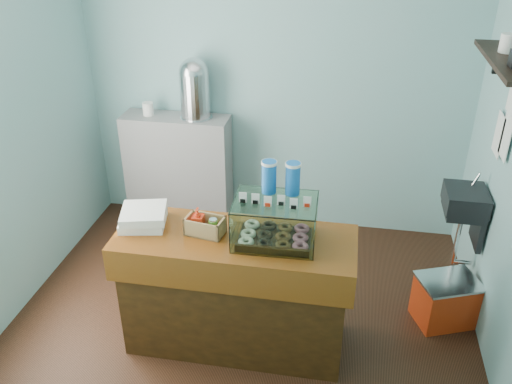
% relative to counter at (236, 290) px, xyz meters
% --- Properties ---
extents(ground, '(3.50, 3.50, 0.00)m').
position_rel_counter_xyz_m(ground, '(0.00, 0.25, -0.46)').
color(ground, black).
rests_on(ground, ground).
extents(room_shell, '(3.54, 3.04, 2.82)m').
position_rel_counter_xyz_m(room_shell, '(0.03, 0.26, 1.25)').
color(room_shell, '#80BBBB').
rests_on(room_shell, ground).
extents(counter, '(1.60, 0.60, 0.90)m').
position_rel_counter_xyz_m(counter, '(0.00, 0.00, 0.00)').
color(counter, '#45260D').
rests_on(counter, ground).
extents(back_shelf, '(1.00, 0.32, 1.10)m').
position_rel_counter_xyz_m(back_shelf, '(-0.90, 1.57, 0.09)').
color(back_shelf, gray).
rests_on(back_shelf, ground).
extents(display_case, '(0.54, 0.40, 0.51)m').
position_rel_counter_xyz_m(display_case, '(0.27, 0.04, 0.61)').
color(display_case, black).
rests_on(display_case, counter).
extents(condiment_crate, '(0.27, 0.19, 0.18)m').
position_rel_counter_xyz_m(condiment_crate, '(-0.21, 0.01, 0.51)').
color(condiment_crate, tan).
rests_on(condiment_crate, counter).
extents(pastry_boxes, '(0.36, 0.36, 0.12)m').
position_rel_counter_xyz_m(pastry_boxes, '(-0.64, 0.05, 0.50)').
color(pastry_boxes, white).
rests_on(pastry_boxes, counter).
extents(coffee_urn, '(0.30, 0.30, 0.55)m').
position_rel_counter_xyz_m(coffee_urn, '(-0.70, 1.59, 0.93)').
color(coffee_urn, silver).
rests_on(coffee_urn, back_shelf).
extents(red_cooler, '(0.52, 0.46, 0.38)m').
position_rel_counter_xyz_m(red_cooler, '(1.51, 0.49, -0.27)').
color(red_cooler, red).
rests_on(red_cooler, ground).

